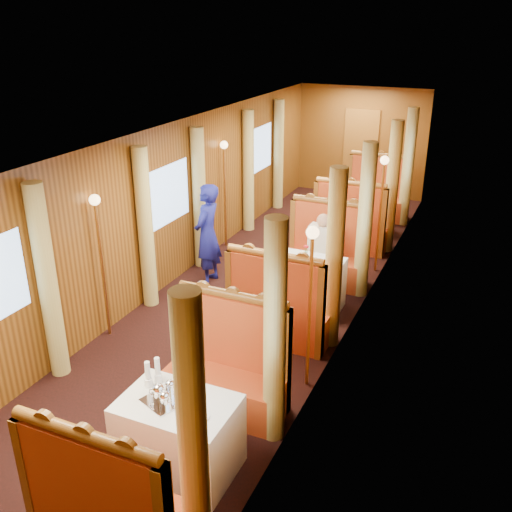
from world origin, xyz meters
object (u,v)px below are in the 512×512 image
Objects in this scene: table_mid at (305,285)px; banquette_far_aft at (376,197)px; banquette_far_fwd at (350,227)px; steward at (207,235)px; tea_tray at (161,402)px; teapot_right at (165,402)px; teapot_back at (170,389)px; passenger at (321,244)px; banquette_mid_fwd at (279,313)px; banquette_near_aft at (228,373)px; rose_vase_mid at (306,250)px; banquette_near_fwd at (110,512)px; rose_vase_far at (367,186)px; table_near at (179,436)px; teapot_left at (159,395)px; table_far at (364,214)px; fruit_plate at (197,415)px; banquette_mid_aft at (326,257)px.

table_mid is 4.51m from banquette_far_aft.
banquette_far_fwd is 0.83× the size of steward.
tea_tray is 2.17× the size of teapot_right.
teapot_back is 0.19× the size of passenger.
banquette_mid_fwd is 1.00× the size of banquette_far_fwd.
banquette_near_aft is at bearing -90.00° from banquette_far_aft.
banquette_near_aft is at bearing 69.30° from teapot_back.
rose_vase_mid is 0.22× the size of steward.
banquette_far_fwd is 8.54× the size of teapot_right.
banquette_near_fwd is 8.05m from rose_vase_far.
banquette_near_aft is at bearing -90.00° from banquette_mid_fwd.
rose_vase_far is at bearing 89.73° from table_mid.
steward is (-1.69, -4.29, 0.39)m from banquette_far_aft.
banquette_near_aft reaches higher than teapot_right.
table_near is 4.26m from passenger.
banquette_far_aft is 9.24× the size of teapot_back.
teapot_left is at bearing 177.33° from tea_tray.
rose_vase_far is at bearing 98.81° from teapot_right.
teapot_right is at bearing -90.45° from table_far.
teapot_right is at bearing 19.96° from steward.
banquette_near_aft is 7.50× the size of teapot_left.
table_near is at bearing -90.00° from banquette_near_aft.
banquette_mid_fwd reaches higher than teapot_back.
table_near is at bearing -90.00° from banquette_far_aft.
banquette_near_fwd is 1.01m from fruit_plate.
banquette_far_fwd is (0.00, 2.49, 0.05)m from table_mid.
steward reaches higher than teapot_back.
banquette_near_fwd is 1.00× the size of banquette_near_aft.
banquette_far_fwd is at bearing 92.54° from fruit_plate.
rose_vase_far is at bearing 89.86° from table_near.
fruit_plate is at bearing -88.10° from banquette_far_aft.
banquette_mid_aft is 9.24× the size of teapot_back.
fruit_plate is (0.27, 0.91, 0.35)m from banquette_near_fwd.
steward reaches higher than rose_vase_mid.
rose_vase_mid is at bearing 98.31° from teapot_right.
teapot_left is at bearing -92.35° from table_mid.
rose_vase_far reaches higher than teapot_left.
banquette_mid_aft reaches higher than rose_vase_mid.
teapot_right is 0.19m from teapot_back.
passenger is (-0.00, 0.74, 0.37)m from table_mid.
teapot_right is 0.33m from fruit_plate.
rose_vase_far is (0.02, 6.01, 0.50)m from banquette_near_aft.
table_far is 7.12m from teapot_right.
banquette_near_aft is 8.54× the size of teapot_right.
teapot_back is at bearing -91.44° from banquette_mid_aft.
banquette_mid_fwd reaches higher than teapot_right.
teapot_right is 0.21× the size of passenger.
table_mid is 0.78× the size of banquette_mid_aft.
banquette_far_fwd reaches higher than teapot_left.
teapot_right is at bearing -91.08° from rose_vase_mid.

